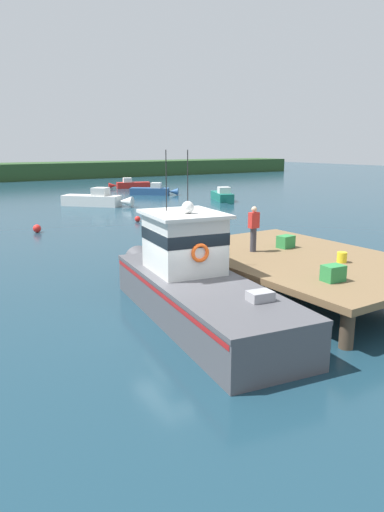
{
  "coord_description": "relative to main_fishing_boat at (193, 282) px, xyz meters",
  "views": [
    {
      "loc": [
        -6.91,
        -11.06,
        4.91
      ],
      "look_at": [
        1.2,
        1.39,
        1.4
      ],
      "focal_mm": 32.79,
      "sensor_mm": 36.0,
      "label": 1
    }
  ],
  "objects": [
    {
      "name": "mooring_buoy_outer",
      "position": [
        -0.14,
        16.32,
        -0.77
      ],
      "size": [
        0.47,
        0.47,
        0.47
      ],
      "primitive_type": "sphere",
      "color": "red",
      "rests_on": "ground"
    },
    {
      "name": "crate_single_by_cleat",
      "position": [
        5.06,
        1.39,
        0.42
      ],
      "size": [
        0.65,
        0.51,
        0.46
      ],
      "primitive_type": "cube",
      "rotation": [
        0.0,
        0.0,
        0.12
      ],
      "color": "#2D8442",
      "rests_on": "dock"
    },
    {
      "name": "deckhand_by_the_boat",
      "position": [
        3.61,
        1.55,
        1.05
      ],
      "size": [
        0.36,
        0.22,
        1.63
      ],
      "color": "#383842",
      "rests_on": "dock"
    },
    {
      "name": "ground_plane",
      "position": [
        -0.29,
        0.06,
        -1.01
      ],
      "size": [
        200.0,
        200.0,
        0.0
      ],
      "primitive_type": "plane",
      "color": "#193847"
    },
    {
      "name": "dock",
      "position": [
        4.51,
        0.06,
        0.07
      ],
      "size": [
        6.0,
        9.0,
        1.2
      ],
      "color": "#4C3D2D",
      "rests_on": "ground"
    },
    {
      "name": "mooring_buoy_channel_marker",
      "position": [
        5.38,
        7.11,
        -0.84
      ],
      "size": [
        0.34,
        0.34,
        0.34
      ],
      "primitive_type": "sphere",
      "color": "red",
      "rests_on": "ground"
    },
    {
      "name": "moored_boat_outer_mooring",
      "position": [
        7.4,
        26.05,
        -0.48
      ],
      "size": [
        5.03,
        5.26,
        1.54
      ],
      "color": "white",
      "rests_on": "ground"
    },
    {
      "name": "crate_stack_near_edge",
      "position": [
        2.12,
        1.91,
        0.37
      ],
      "size": [
        0.64,
        0.49,
        0.35
      ],
      "primitive_type": "cube",
      "rotation": [
        0.0,
        0.0,
        -0.09
      ],
      "color": "#2D8442",
      "rests_on": "dock"
    },
    {
      "name": "moored_boat_near_channel",
      "position": [
        15.73,
        31.49,
        -0.58
      ],
      "size": [
        4.42,
        3.86,
        1.25
      ],
      "color": "#285184",
      "rests_on": "ground"
    },
    {
      "name": "bait_bucket",
      "position": [
        4.98,
        -1.28,
        0.36
      ],
      "size": [
        0.32,
        0.32,
        0.34
      ],
      "primitive_type": "cylinder",
      "color": "yellow",
      "rests_on": "dock"
    },
    {
      "name": "moored_boat_far_left",
      "position": [
        17.2,
        39.87,
        -0.58
      ],
      "size": [
        4.9,
        2.35,
        1.23
      ],
      "color": "red",
      "rests_on": "ground"
    },
    {
      "name": "crate_stack_mid_dock",
      "position": [
        3.02,
        -2.59,
        0.42
      ],
      "size": [
        0.63,
        0.49,
        0.46
      ],
      "primitive_type": "cube",
      "rotation": [
        0.0,
        0.0,
        -0.08
      ],
      "color": "#2D8442",
      "rests_on": "dock"
    },
    {
      "name": "main_fishing_boat",
      "position": [
        0.0,
        0.0,
        0.0
      ],
      "size": [
        3.71,
        9.96,
        4.8
      ],
      "color": "#4C4C51",
      "rests_on": "ground"
    },
    {
      "name": "mooring_buoy_inshore",
      "position": [
        6.53,
        16.68,
        -0.82
      ],
      "size": [
        0.38,
        0.38,
        0.38
      ],
      "primitive_type": "sphere",
      "color": "red",
      "rests_on": "ground"
    },
    {
      "name": "moored_boat_off_the_point",
      "position": [
        18.58,
        23.35,
        -0.57
      ],
      "size": [
        2.91,
        5.02,
        1.28
      ],
      "color": "#196B5B",
      "rests_on": "ground"
    }
  ]
}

